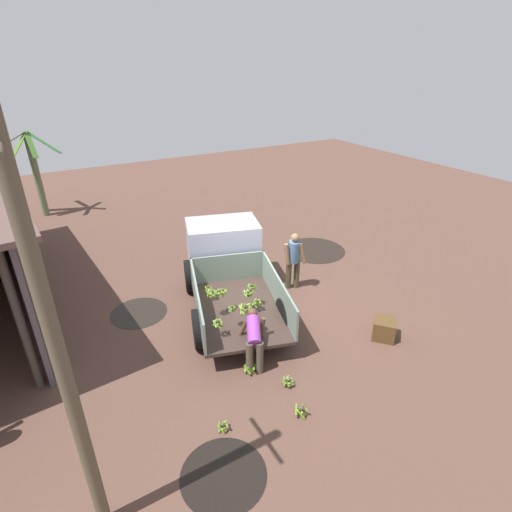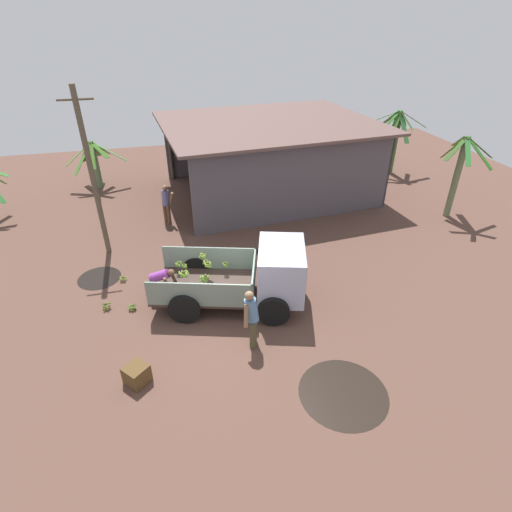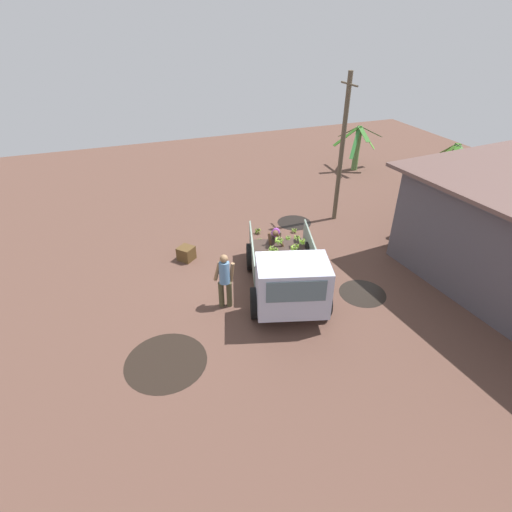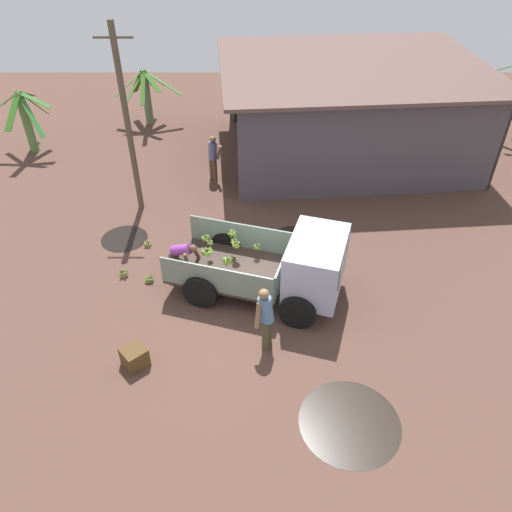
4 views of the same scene
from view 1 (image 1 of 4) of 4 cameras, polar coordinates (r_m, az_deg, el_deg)
The scene contains 14 objects.
ground at distance 10.73m, azimuth -1.07°, elevation -7.45°, with size 36.00×36.00×0.00m, color brown.
mud_patch_0 at distance 10.98m, azimuth -16.39°, elevation -7.78°, with size 1.47×1.47×0.01m, color black.
mud_patch_1 at distance 7.31m, azimuth -4.66°, elevation -28.72°, with size 1.41×1.41×0.01m, color black.
mud_patch_2 at distance 13.98m, azimuth 8.37°, elevation 0.85°, with size 2.10×2.10×0.01m, color black.
cargo_truck at distance 10.98m, azimuth -4.26°, elevation -0.58°, with size 4.80×3.21×1.91m.
utility_pole at distance 5.07m, azimuth -26.11°, elevation -13.50°, with size 1.07×0.18×5.80m.
banana_palm_2 at distance 18.68m, azimuth -28.96°, elevation 10.54°, with size 2.24×2.52×3.44m.
person_foreground_visitor at distance 11.19m, azimuth 5.42°, elevation -0.32°, with size 0.51×0.63×1.74m.
person_worker_loading at distance 8.55m, azimuth -0.31°, elevation -11.56°, with size 0.90×0.71×1.17m.
banana_bunch_on_ground_0 at distance 7.97m, azimuth 6.46°, elevation -21.08°, with size 0.28×0.28×0.24m.
banana_bunch_on_ground_1 at distance 8.73m, azimuth -0.84°, elevation -15.60°, with size 0.31×0.32×0.24m.
banana_bunch_on_ground_2 at distance 7.76m, azimuth -4.74°, elevation -23.07°, with size 0.23×0.22×0.18m.
banana_bunch_on_ground_3 at distance 8.50m, azimuth 4.61°, elevation -17.41°, with size 0.26×0.25×0.20m.
wooden_crate_0 at distance 10.05m, azimuth 17.85°, elevation -9.87°, with size 0.51×0.51×0.49m, color #533B1E.
Camera 1 is at (-7.80, 4.26, 6.01)m, focal length 28.00 mm.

